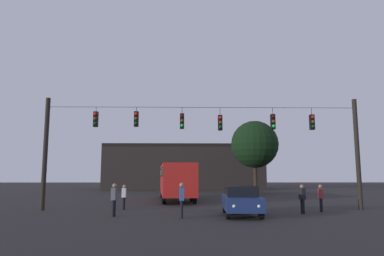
% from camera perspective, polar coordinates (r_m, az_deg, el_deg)
% --- Properties ---
extents(ground_plane, '(168.00, 168.00, 0.00)m').
position_cam_1_polar(ground_plane, '(29.40, 1.03, -11.80)').
color(ground_plane, black).
rests_on(ground_plane, ground).
extents(overhead_signal_span, '(19.68, 0.44, 6.91)m').
position_cam_1_polar(overhead_signal_span, '(21.86, 1.80, -2.14)').
color(overhead_signal_span, black).
rests_on(overhead_signal_span, ground).
extents(city_bus, '(3.44, 11.17, 3.00)m').
position_cam_1_polar(city_bus, '(30.44, -2.60, -8.14)').
color(city_bus, '#B21E19').
rests_on(city_bus, ground).
extents(car_near_right, '(2.01, 4.41, 1.52)m').
position_cam_1_polar(car_near_right, '(18.95, 8.00, -11.53)').
color(car_near_right, navy).
rests_on(car_near_right, ground).
extents(pedestrian_crossing_left, '(0.24, 0.36, 1.51)m').
position_cam_1_polar(pedestrian_crossing_left, '(22.37, -11.00, -10.77)').
color(pedestrian_crossing_left, black).
rests_on(pedestrian_crossing_left, ground).
extents(pedestrian_crossing_center, '(0.32, 0.41, 1.58)m').
position_cam_1_polar(pedestrian_crossing_center, '(20.55, 17.48, -10.70)').
color(pedestrian_crossing_center, black).
rests_on(pedestrian_crossing_center, ground).
extents(pedestrian_crossing_right, '(0.30, 0.40, 1.56)m').
position_cam_1_polar(pedestrian_crossing_right, '(21.90, 20.19, -10.42)').
color(pedestrian_crossing_right, black).
rests_on(pedestrian_crossing_right, ground).
extents(pedestrian_near_bus, '(0.29, 0.39, 1.67)m').
position_cam_1_polar(pedestrian_near_bus, '(18.76, -12.54, -11.01)').
color(pedestrian_near_bus, black).
rests_on(pedestrian_near_bus, ground).
extents(pedestrian_trailing, '(0.24, 0.36, 1.72)m').
position_cam_1_polar(pedestrian_trailing, '(17.60, -1.69, -11.30)').
color(pedestrian_trailing, black).
rests_on(pedestrian_trailing, ground).
extents(corner_building, '(23.87, 12.78, 6.76)m').
position_cam_1_polar(corner_building, '(57.18, -1.28, -6.46)').
color(corner_building, black).
rests_on(corner_building, ground).
extents(tree_left_silhouette, '(5.84, 5.84, 8.87)m').
position_cam_1_polar(tree_left_silhouette, '(44.22, 10.14, -2.64)').
color(tree_left_silhouette, '#2D2116').
rests_on(tree_left_silhouette, ground).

